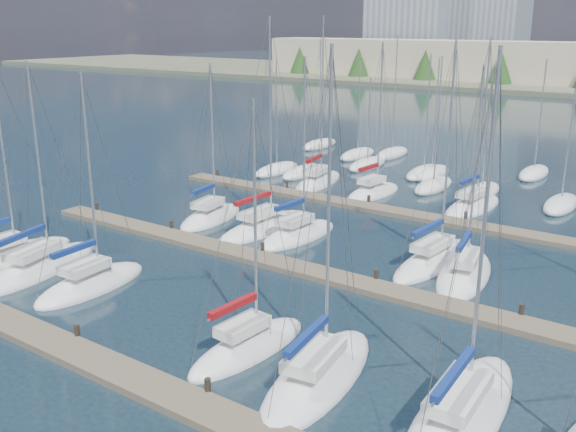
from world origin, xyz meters
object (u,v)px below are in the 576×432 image
Objects in this scene: sailboat_a at (5,258)px; sailboat_b at (41,267)px; sailboat_f at (461,415)px; sailboat_h at (211,217)px; sailboat_e at (318,376)px; sailboat_j at (298,235)px; sailboat_o at (373,192)px; sailboat_p at (473,206)px; sailboat_d at (248,347)px; sailboat_n at (318,182)px; sailboat_k at (435,260)px; sailboat_c at (91,284)px; sailboat_l at (464,274)px; sailboat_i at (264,227)px.

sailboat_b is at bearing 5.84° from sailboat_a.
sailboat_b is 0.91× the size of sailboat_f.
sailboat_e is at bearing -47.04° from sailboat_h.
sailboat_o is at bearing 98.41° from sailboat_j.
sailboat_d is (-0.16, -28.17, 0.01)m from sailboat_p.
sailboat_j is 1.00× the size of sailboat_b.
sailboat_f is 1.00× the size of sailboat_e.
sailboat_b is 0.97× the size of sailboat_a.
sailboat_e is at bearing -15.89° from sailboat_b.
sailboat_j is at bearing 118.87° from sailboat_e.
sailboat_j is 0.97× the size of sailboat_a.
sailboat_d is at bearing -73.14° from sailboat_n.
sailboat_o is at bearing 66.76° from sailboat_a.
sailboat_n is 14.35m from sailboat_p.
sailboat_j is 0.92× the size of sailboat_p.
sailboat_d is (-2.45, -15.19, 0.00)m from sailboat_k.
sailboat_c is at bearing -94.69° from sailboat_n.
sailboat_e is (-0.88, -14.24, 0.01)m from sailboat_l.
sailboat_p is 1.16× the size of sailboat_d.
sailboat_k is 0.91× the size of sailboat_i.
sailboat_n is 1.09× the size of sailboat_f.
sailboat_n is 5.93m from sailboat_o.
sailboat_c is 1.03× the size of sailboat_h.
sailboat_f is at bearing -80.04° from sailboat_l.
sailboat_k reaches higher than sailboat_d.
sailboat_b is at bearing 177.57° from sailboat_c.
sailboat_j is at bearing -72.53° from sailboat_n.
sailboat_p is at bearing -9.20° from sailboat_n.
sailboat_p is (8.44, 0.71, -0.01)m from sailboat_o.
sailboat_p is 28.66m from sailboat_e.
sailboat_l is (18.93, -13.97, -0.02)m from sailboat_n.
sailboat_o is (-1.16, 13.08, 0.01)m from sailboat_j.
sailboat_k is at bearing 24.53° from sailboat_b.
sailboat_n is at bearing 133.66° from sailboat_l.
sailboat_i is at bearing 52.53° from sailboat_b.
sailboat_o is at bearing 60.05° from sailboat_b.
sailboat_d is (14.18, -27.97, -0.01)m from sailboat_n.
sailboat_i is at bearing 55.79° from sailboat_a.
sailboat_l is 14.27m from sailboat_e.
sailboat_f reaches higher than sailboat_j.
sailboat_n is 20.97m from sailboat_k.
sailboat_k is 1.06× the size of sailboat_a.
sailboat_p reaches higher than sailboat_h.
sailboat_b reaches higher than sailboat_d.
sailboat_i is at bearing -5.28° from sailboat_h.
sailboat_b is 23.68m from sailboat_k.
sailboat_p is 1.05× the size of sailboat_a.
sailboat_i is (9.21, 14.21, 0.01)m from sailboat_a.
sailboat_i is (4.73, 0.35, 0.01)m from sailboat_h.
sailboat_d is at bearing -94.98° from sailboat_k.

